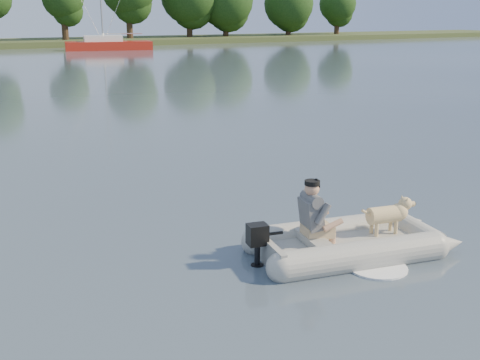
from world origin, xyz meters
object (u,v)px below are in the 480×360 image
man (312,211)px  sailboat (108,45)px  dinghy (352,219)px  dog (384,218)px

man → sailboat: bearing=86.2°
man → sailboat: size_ratio=0.09×
dinghy → man: 0.64m
dog → sailboat: sailboat is taller
dinghy → sailboat: (11.81, 50.42, -0.04)m
dog → sailboat: (11.24, 50.48, 0.02)m
dinghy → dog: bearing=4.6°
man → sailboat: (12.42, 50.27, -0.21)m
dog → sailboat: size_ratio=0.08×
dinghy → dog: (0.57, -0.06, -0.06)m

